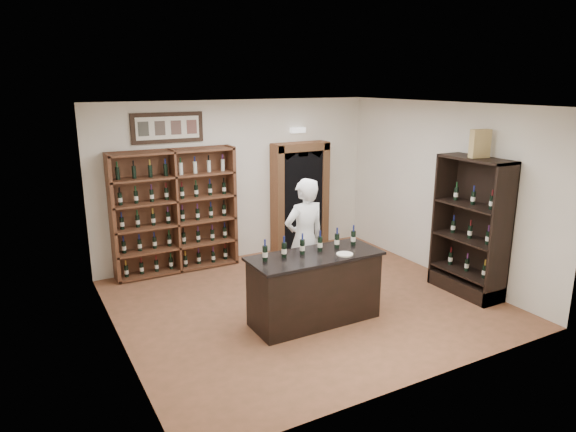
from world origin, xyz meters
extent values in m
plane|color=brown|center=(0.00, 0.00, 0.00)|extent=(5.50, 5.50, 0.00)
plane|color=white|center=(0.00, 0.00, 3.00)|extent=(5.50, 5.50, 0.00)
cube|color=silver|center=(0.00, 2.50, 1.50)|extent=(5.50, 0.04, 3.00)
cube|color=silver|center=(-2.75, 0.00, 1.50)|extent=(0.04, 5.00, 3.00)
cube|color=silver|center=(2.75, 0.00, 1.50)|extent=(0.04, 5.00, 3.00)
cube|color=brown|center=(-1.30, 2.47, 1.10)|extent=(2.20, 0.02, 2.20)
cube|color=brown|center=(-2.37, 2.29, 1.10)|extent=(0.06, 0.38, 2.20)
cube|color=brown|center=(-0.23, 2.29, 1.10)|extent=(0.06, 0.38, 2.20)
cube|color=brown|center=(-1.30, 2.29, 1.10)|extent=(0.04, 0.38, 2.20)
cube|color=brown|center=(-1.30, 2.29, 0.04)|extent=(2.18, 0.38, 0.04)
cube|color=brown|center=(-1.30, 2.29, 0.46)|extent=(2.18, 0.38, 0.04)
cube|color=brown|center=(-1.30, 2.29, 0.89)|extent=(2.18, 0.38, 0.03)
cube|color=brown|center=(-1.30, 2.29, 1.31)|extent=(2.18, 0.38, 0.04)
cube|color=brown|center=(-1.30, 2.29, 1.74)|extent=(2.18, 0.38, 0.04)
cube|color=brown|center=(-1.30, 2.29, 2.16)|extent=(2.18, 0.38, 0.04)
cube|color=black|center=(-1.30, 2.47, 2.55)|extent=(1.25, 0.04, 0.52)
cube|color=black|center=(1.25, 2.34, 1.06)|extent=(0.97, 0.29, 2.05)
cube|color=#9D663C|center=(0.74, 2.32, 1.07)|extent=(0.14, 0.35, 2.15)
cube|color=#9D663C|center=(1.76, 2.32, 1.07)|extent=(0.14, 0.35, 2.15)
cube|color=#9D663C|center=(1.25, 2.32, 2.09)|extent=(1.15, 0.35, 0.16)
cube|color=white|center=(1.25, 2.42, 2.40)|extent=(0.30, 0.10, 0.10)
cube|color=black|center=(-0.20, -0.60, 0.47)|extent=(1.80, 0.70, 0.94)
cube|color=black|center=(-0.20, -0.60, 0.98)|extent=(1.88, 0.78, 0.04)
cylinder|color=black|center=(-0.92, -0.50, 1.10)|extent=(0.07, 0.07, 0.21)
cylinder|color=beige|center=(-0.92, -0.50, 1.09)|extent=(0.07, 0.07, 0.07)
cylinder|color=navy|center=(-0.92, -0.50, 1.25)|extent=(0.03, 0.03, 0.09)
cylinder|color=black|center=(-0.63, -0.50, 1.10)|extent=(0.07, 0.07, 0.21)
cylinder|color=beige|center=(-0.63, -0.50, 1.09)|extent=(0.07, 0.07, 0.07)
cylinder|color=navy|center=(-0.63, -0.50, 1.25)|extent=(0.03, 0.03, 0.09)
cylinder|color=black|center=(-0.34, -0.50, 1.10)|extent=(0.07, 0.07, 0.21)
cylinder|color=beige|center=(-0.34, -0.50, 1.09)|extent=(0.07, 0.07, 0.07)
cylinder|color=navy|center=(-0.34, -0.50, 1.25)|extent=(0.03, 0.03, 0.09)
cylinder|color=black|center=(-0.06, -0.50, 1.10)|extent=(0.07, 0.07, 0.21)
cylinder|color=beige|center=(-0.06, -0.50, 1.09)|extent=(0.07, 0.07, 0.07)
cylinder|color=navy|center=(-0.06, -0.50, 1.25)|extent=(0.03, 0.03, 0.09)
cylinder|color=black|center=(0.23, -0.50, 1.10)|extent=(0.07, 0.07, 0.21)
cylinder|color=beige|center=(0.23, -0.50, 1.09)|extent=(0.07, 0.07, 0.07)
cylinder|color=navy|center=(0.23, -0.50, 1.25)|extent=(0.03, 0.03, 0.09)
cylinder|color=black|center=(0.52, -0.50, 1.10)|extent=(0.07, 0.07, 0.21)
cylinder|color=beige|center=(0.52, -0.50, 1.09)|extent=(0.07, 0.07, 0.07)
cylinder|color=navy|center=(0.52, -0.50, 1.25)|extent=(0.03, 0.03, 0.09)
cube|color=black|center=(2.72, -0.90, 1.10)|extent=(0.02, 1.20, 2.20)
cube|color=black|center=(2.49, -1.48, 1.10)|extent=(0.48, 0.04, 2.20)
cube|color=black|center=(2.49, -0.32, 1.10)|extent=(0.48, 0.04, 2.20)
cube|color=black|center=(2.49, -0.90, 2.18)|extent=(0.48, 1.20, 0.04)
cube|color=black|center=(2.49, -0.90, 0.12)|extent=(0.48, 1.20, 0.24)
cube|color=black|center=(2.49, -0.90, 0.35)|extent=(0.48, 1.16, 0.03)
cube|color=black|center=(2.49, -0.90, 0.90)|extent=(0.48, 1.16, 0.03)
cube|color=black|center=(2.49, -0.90, 1.45)|extent=(0.48, 1.16, 0.03)
imported|color=white|center=(0.09, 0.17, 0.96)|extent=(0.73, 0.50, 1.92)
cylinder|color=beige|center=(0.15, -0.81, 1.01)|extent=(0.23, 0.23, 0.02)
cube|color=tan|center=(2.50, -0.92, 2.41)|extent=(0.32, 0.19, 0.43)
camera|label=1|loc=(-3.77, -6.31, 3.33)|focal=32.00mm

